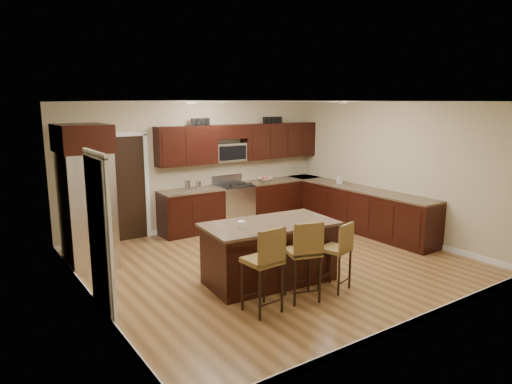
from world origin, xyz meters
TOP-DOWN VIEW (x-y plane):
  - floor at (0.00, 0.00)m, footprint 6.00×6.00m
  - ceiling at (0.00, 0.00)m, footprint 6.00×6.00m
  - wall_back at (0.00, 2.75)m, footprint 6.00×0.00m
  - wall_left at (-3.00, 0.00)m, footprint 0.00×5.50m
  - wall_right at (3.00, 0.00)m, footprint 0.00×5.50m
  - base_cabinets at (1.90, 1.45)m, footprint 4.02×3.96m
  - upper_cabinets at (1.04, 2.58)m, footprint 4.00×0.33m
  - range at (0.68, 2.45)m, footprint 0.76×0.64m
  - microwave at (0.68, 2.60)m, footprint 0.76×0.31m
  - doorway at (-1.65, 2.73)m, footprint 0.85×0.03m
  - pantry_door at (-2.98, -0.30)m, footprint 0.03×0.80m
  - letter_decor at (0.90, 2.58)m, footprint 2.20×0.03m
  - island at (-0.55, -0.60)m, footprint 2.06×1.22m
  - stool_left at (-1.23, -1.44)m, footprint 0.46×0.46m
  - stool_mid at (-0.58, -1.44)m, footprint 0.53×0.53m
  - stool_right at (0.07, -1.43)m, footprint 0.47×0.47m
  - refrigerator at (-2.62, 1.65)m, footprint 0.79×1.01m
  - floor_mat at (1.34, 1.26)m, footprint 0.82×0.56m
  - fruit_bowl at (1.54, 2.45)m, footprint 0.34×0.34m
  - soap_bottle at (2.70, 1.25)m, footprint 0.12×0.12m
  - canister_tall at (-0.42, 2.45)m, footprint 0.12×0.12m
  - canister_short at (-0.17, 2.45)m, footprint 0.11×0.11m
  - island_jar at (-1.05, -0.60)m, footprint 0.10×0.10m

SIDE VIEW (x-z plane):
  - floor at x=0.00m, z-range 0.00..0.00m
  - floor_mat at x=1.34m, z-range 0.00..0.01m
  - island at x=-0.55m, z-range -0.03..0.89m
  - base_cabinets at x=1.90m, z-range 0.00..0.92m
  - range at x=0.68m, z-range -0.08..1.03m
  - stool_right at x=0.07m, z-range 0.13..1.14m
  - stool_mid at x=-0.58m, z-range 0.14..1.28m
  - stool_left at x=-1.23m, z-range 0.14..1.29m
  - fruit_bowl at x=1.54m, z-range 0.92..1.00m
  - island_jar at x=-1.05m, z-range 0.92..1.02m
  - canister_short at x=-0.17m, z-range 0.92..1.08m
  - pantry_door at x=-2.98m, z-range 0.00..2.04m
  - canister_tall at x=-0.42m, z-range 0.92..1.12m
  - soap_bottle at x=2.70m, z-range 0.92..1.13m
  - doorway at x=-1.65m, z-range 0.00..2.06m
  - refrigerator at x=-2.62m, z-range 0.03..2.38m
  - wall_back at x=0.00m, z-range -1.65..4.35m
  - wall_left at x=-3.00m, z-range -1.40..4.10m
  - wall_right at x=3.00m, z-range -1.40..4.10m
  - microwave at x=0.68m, z-range 1.42..1.82m
  - upper_cabinets at x=1.04m, z-range 1.44..2.24m
  - letter_decor at x=0.90m, z-range 2.22..2.37m
  - ceiling at x=0.00m, z-range 2.70..2.70m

